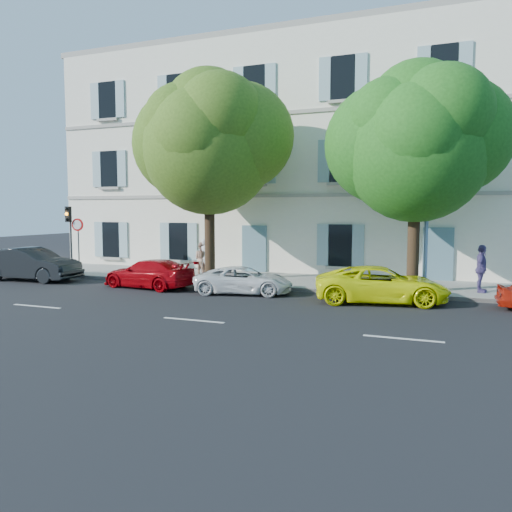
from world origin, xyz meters
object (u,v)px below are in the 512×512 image
at_px(traffic_light, 69,225).
at_px(pedestrian_a, 205,257).
at_px(pedestrian_c, 481,269).
at_px(car_red_coupe, 149,274).
at_px(road_sign, 78,234).
at_px(street_lamp, 428,182).
at_px(pedestrian_b, 202,259).
at_px(tree_right, 416,150).
at_px(car_dark_sedan, 31,264).
at_px(tree_left, 209,149).
at_px(car_yellow_supercar, 382,284).
at_px(car_white_coupe, 244,280).

xyz_separation_m(traffic_light, pedestrian_a, (6.94, 1.16, -1.48)).
bearing_deg(pedestrian_a, pedestrian_c, 175.14).
height_order(car_red_coupe, road_sign, road_sign).
relative_size(street_lamp, pedestrian_b, 4.54).
xyz_separation_m(road_sign, street_lamp, (16.40, -0.10, 2.19)).
xyz_separation_m(traffic_light, street_lamp, (16.85, -0.01, 1.76)).
distance_m(car_red_coupe, tree_right, 11.74).
bearing_deg(traffic_light, car_dark_sedan, -101.01).
relative_size(tree_left, pedestrian_c, 4.96).
height_order(car_yellow_supercar, pedestrian_c, pedestrian_c).
bearing_deg(car_red_coupe, road_sign, -103.06).
relative_size(tree_right, pedestrian_b, 5.16).
xyz_separation_m(car_dark_sedan, car_red_coupe, (6.32, 0.10, -0.16)).
relative_size(car_dark_sedan, street_lamp, 0.64).
height_order(car_dark_sedan, pedestrian_b, pedestrian_b).
height_order(tree_left, tree_right, tree_left).
bearing_deg(car_red_coupe, car_dark_sedan, -81.21).
xyz_separation_m(car_dark_sedan, car_white_coupe, (10.61, 0.16, -0.23)).
bearing_deg(pedestrian_c, car_yellow_supercar, 136.60).
distance_m(car_yellow_supercar, tree_right, 5.29).
distance_m(tree_left, traffic_light, 8.41).
relative_size(car_yellow_supercar, traffic_light, 1.40).
height_order(car_white_coupe, pedestrian_a, pedestrian_a).
distance_m(traffic_light, road_sign, 0.63).
bearing_deg(tree_left, pedestrian_a, 127.20).
bearing_deg(pedestrian_b, road_sign, 23.97).
xyz_separation_m(tree_right, pedestrian_a, (-9.46, 1.21, -4.44)).
xyz_separation_m(road_sign, pedestrian_c, (18.39, 0.64, -1.05)).
bearing_deg(pedestrian_a, road_sign, 6.64).
bearing_deg(street_lamp, pedestrian_b, 173.12).
relative_size(car_yellow_supercar, pedestrian_b, 2.88).
height_order(car_red_coupe, pedestrian_c, pedestrian_c).
xyz_separation_m(car_red_coupe, street_lamp, (10.94, 1.99, 3.69)).
bearing_deg(pedestrian_c, car_dark_sedan, 106.52).
relative_size(car_white_coupe, street_lamp, 0.52).
relative_size(car_red_coupe, traffic_light, 1.26).
distance_m(road_sign, pedestrian_a, 6.66).
bearing_deg(street_lamp, tree_right, -175.55).
bearing_deg(car_yellow_supercar, street_lamp, -46.45).
bearing_deg(traffic_light, pedestrian_b, 10.12).
height_order(car_yellow_supercar, road_sign, road_sign).
xyz_separation_m(road_sign, pedestrian_a, (6.49, 1.07, -1.05)).
xyz_separation_m(car_red_coupe, road_sign, (-5.46, 2.09, 1.51)).
relative_size(car_red_coupe, pedestrian_a, 2.29).
bearing_deg(car_dark_sedan, pedestrian_b, -68.23).
distance_m(street_lamp, pedestrian_c, 3.88).
bearing_deg(car_red_coupe, pedestrian_a, 169.81).
relative_size(tree_left, street_lamp, 1.23).
relative_size(tree_right, pedestrian_a, 4.59).
distance_m(car_dark_sedan, tree_right, 17.59).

